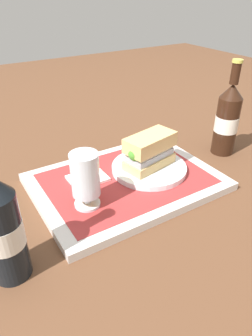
% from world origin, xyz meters
% --- Properties ---
extents(ground_plane, '(3.00, 3.00, 0.00)m').
position_xyz_m(ground_plane, '(0.00, 0.00, 0.00)').
color(ground_plane, brown).
extents(tray, '(0.44, 0.32, 0.02)m').
position_xyz_m(tray, '(0.00, 0.00, 0.01)').
color(tray, silver).
rests_on(tray, ground_plane).
extents(placemat, '(0.38, 0.27, 0.00)m').
position_xyz_m(placemat, '(0.00, 0.00, 0.02)').
color(placemat, '#9E2D2D').
rests_on(placemat, tray).
extents(plate, '(0.19, 0.19, 0.01)m').
position_xyz_m(plate, '(-0.07, 0.00, 0.03)').
color(plate, white).
rests_on(plate, placemat).
extents(sandwich, '(0.14, 0.09, 0.08)m').
position_xyz_m(sandwich, '(-0.07, 0.00, 0.08)').
color(sandwich, tan).
rests_on(sandwich, plate).
extents(beer_glass, '(0.06, 0.06, 0.12)m').
position_xyz_m(beer_glass, '(0.13, 0.05, 0.09)').
color(beer_glass, silver).
rests_on(beer_glass, placemat).
extents(napkin_folded, '(0.09, 0.07, 0.01)m').
position_xyz_m(napkin_folded, '(0.08, -0.05, 0.02)').
color(napkin_folded, white).
rests_on(napkin_folded, placemat).
extents(beer_bottle, '(0.07, 0.07, 0.27)m').
position_xyz_m(beer_bottle, '(0.31, 0.13, 0.10)').
color(beer_bottle, black).
rests_on(beer_bottle, ground_plane).
extents(second_bottle, '(0.07, 0.07, 0.27)m').
position_xyz_m(second_bottle, '(-0.33, 0.00, 0.10)').
color(second_bottle, black).
rests_on(second_bottle, ground_plane).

